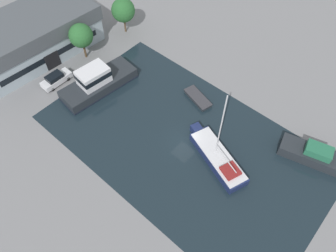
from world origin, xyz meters
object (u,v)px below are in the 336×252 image
Objects in this scene: quay_tree_by_water at (123,10)px; cabin_boat at (313,154)px; quay_tree_near_building at (81,36)px; warehouse_building at (31,36)px; small_dinghy at (198,98)px; sailboat_moored at (217,157)px; motor_cruiser at (97,81)px; parked_car at (56,79)px.

cabin_boat is (-2.43, -35.69, -3.17)m from quay_tree_by_water.
cabin_boat is at bearing -93.90° from quay_tree_by_water.
cabin_boat is at bearing -80.03° from quay_tree_near_building.
warehouse_building is at bearing 89.52° from cabin_boat.
quay_tree_near_building is 1.21× the size of small_dinghy.
quay_tree_by_water reaches higher than cabin_boat.
sailboat_moored is 0.97× the size of motor_cruiser.
sailboat_moored is (5.00, -25.75, -0.19)m from parked_car.
quay_tree_near_building is 7.96m from motor_cruiser.
warehouse_building reaches higher than cabin_boat.
warehouse_building is 34.07m from sailboat_moored.
warehouse_building reaches higher than small_dinghy.
quay_tree_near_building reaches higher than small_dinghy.
quay_tree_by_water reaches higher than parked_car.
quay_tree_by_water is 1.31× the size of parked_car.
sailboat_moored reaches higher than quay_tree_by_water.
cabin_boat is (10.78, -42.55, -2.21)m from warehouse_building.
parked_car is (-6.67, -1.33, -3.25)m from quay_tree_near_building.
small_dinghy is (4.61, -19.10, -3.80)m from quay_tree_near_building.
motor_cruiser is (-3.28, -6.73, -2.71)m from quay_tree_near_building.
small_dinghy is at bearing -141.25° from motor_cruiser.
sailboat_moored reaches higher than warehouse_building.
cabin_boat is (7.96, -8.68, 0.26)m from sailboat_moored.
motor_cruiser reaches higher than parked_car.
small_dinghy is (11.29, -17.77, -0.55)m from parked_car.
sailboat_moored reaches higher than motor_cruiser.
motor_cruiser is (-12.00, -6.65, -2.71)m from quay_tree_by_water.
warehouse_building is at bearing 123.47° from quay_tree_near_building.
sailboat_moored is (-1.67, -27.08, -3.43)m from quay_tree_near_building.
quay_tree_by_water is (13.21, -6.87, 0.97)m from warehouse_building.
warehouse_building is 8.19m from quay_tree_near_building.
small_dinghy is 0.60× the size of cabin_boat.
warehouse_building is 2.55× the size of cabin_boat.
quay_tree_by_water is at bearing 71.41° from cabin_boat.
sailboat_moored is at bearing -81.58° from warehouse_building.
small_dinghy is at bearing -66.97° from warehouse_building.
cabin_boat is at bearing -72.13° from warehouse_building.
sailboat_moored reaches higher than parked_car.
quay_tree_near_building is at bearing 179.47° from quay_tree_by_water.
quay_tree_near_building is at bearing -52.87° from warehouse_building.
sailboat_moored is at bearing 117.81° from cabin_boat.
cabin_boat is (1.68, -16.66, 0.62)m from small_dinghy.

